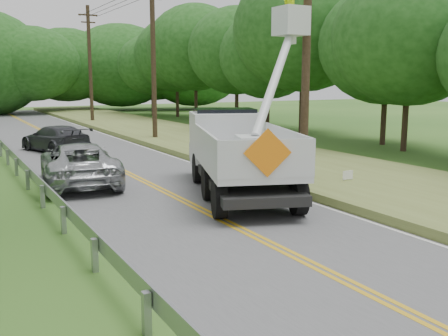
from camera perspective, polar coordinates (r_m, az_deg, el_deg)
ground at (r=9.73m, az=17.85°, el=-14.16°), size 140.00×140.00×0.00m
road at (r=21.41m, az=-10.37°, el=-0.71°), size 7.20×96.00×0.03m
guardrail at (r=21.33m, az=-21.49°, el=0.20°), size 0.18×48.00×0.77m
utility_poles at (r=25.81m, az=-2.11°, el=12.94°), size 1.60×43.30×10.00m
tall_grass_verge at (r=24.53m, az=5.53°, el=1.07°), size 7.00×96.00×0.30m
treeline_right at (r=39.41m, az=5.16°, el=13.23°), size 11.08×51.46×11.65m
treeline_horizon at (r=62.62m, az=-23.08°, el=10.58°), size 55.98×13.76×11.86m
bucket_truck at (r=18.29m, az=1.46°, el=2.95°), size 5.21×8.23×7.51m
suv_silver at (r=19.68m, az=-15.79°, el=0.47°), size 3.28×5.86×1.55m
suv_darkgrey at (r=29.01m, az=-18.20°, el=3.13°), size 3.35×5.24×1.41m
yard_sign at (r=18.88m, az=13.56°, el=-0.85°), size 0.45×0.03×0.65m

